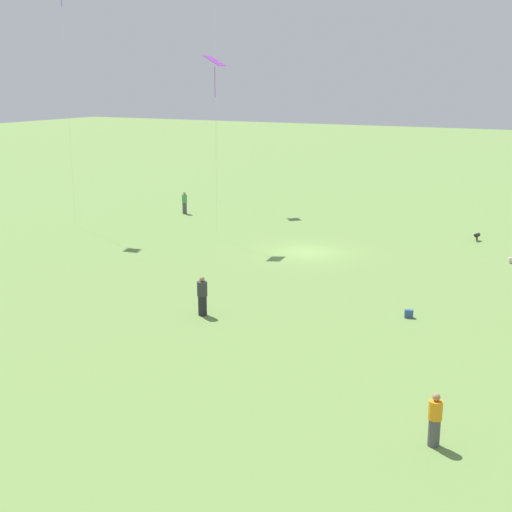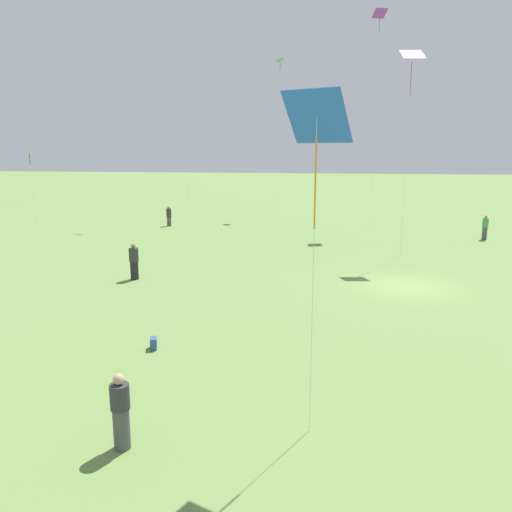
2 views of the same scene
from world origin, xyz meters
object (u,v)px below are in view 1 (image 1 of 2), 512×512
person_1 (435,420)px  person_2 (202,296)px  dog_0 (477,235)px  picnic_bag_2 (510,260)px  kite_6 (215,66)px  picnic_bag_0 (409,314)px  person_4 (185,203)px

person_1 → person_2: 14.36m
dog_0 → picnic_bag_2: 5.91m
person_1 → kite_6: kite_6 is taller
dog_0 → picnic_bag_0: 17.69m
dog_0 → kite_6: bearing=38.1°
person_4 → picnic_bag_2: size_ratio=5.54×
person_1 → picnic_bag_0: person_1 is taller
kite_6 → picnic_bag_0: (-16.21, 9.89, -11.24)m
picnic_bag_0 → picnic_bag_2: (-2.45, -12.56, -0.03)m
person_2 → picnic_bag_2: person_2 is taller
kite_6 → picnic_bag_2: (-18.65, -2.67, -11.26)m
person_2 → dog_0: size_ratio=2.74×
person_4 → kite_6: 14.48m
picnic_bag_0 → person_1: bearing=109.8°
dog_0 → person_2: bearing=81.5°
person_2 → dog_0: person_2 is taller
person_2 → picnic_bag_2: 19.99m
person_4 → picnic_bag_0: (-23.40, 16.76, -0.71)m
person_1 → picnic_bag_2: size_ratio=5.16×
kite_6 → picnic_bag_0: size_ratio=27.55×
person_2 → person_4: size_ratio=1.02×
person_4 → dog_0: bearing=-133.4°
picnic_bag_0 → picnic_bag_2: bearing=-101.0°
person_2 → kite_6: size_ratio=0.15×
kite_6 → dog_0: size_ratio=17.90×
picnic_bag_0 → picnic_bag_2: picnic_bag_0 is taller
person_1 → picnic_bag_2: person_1 is taller
person_2 → person_1: bearing=-143.5°
person_1 → picnic_bag_2: (1.55, -23.69, -0.67)m
person_1 → dog_0: size_ratio=2.51×
person_4 → dog_0: (-22.89, -0.92, -0.52)m
kite_6 → picnic_bag_0: kite_6 is taller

